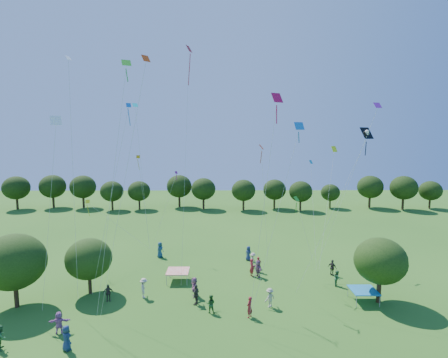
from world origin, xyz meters
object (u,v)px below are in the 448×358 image
near_tree_east (380,261)px  red_high_kite (188,88)px  tent_blue (364,290)px  near_tree_north (89,259)px  near_tree_west (14,262)px  pirate_kite (365,137)px  tent_red_stripe (178,271)px

near_tree_east → red_high_kite: 23.45m
tent_blue → red_high_kite: bearing=161.4°
near_tree_north → near_tree_east: bearing=-4.4°
near_tree_north → tent_blue: size_ratio=2.35×
tent_blue → near_tree_west: bearing=-178.7°
tent_blue → red_high_kite: (-15.66, 5.26, 18.02)m
near_tree_west → near_tree_east: (31.16, 0.56, -0.24)m
near_tree_west → pirate_kite: 31.35m
tent_red_stripe → pirate_kite: (16.48, -4.16, 13.36)m
near_tree_north → tent_red_stripe: (7.79, 2.69, -2.27)m
tent_red_stripe → near_tree_west: bearing=-158.1°
near_tree_west → pirate_kite: (29.55, 1.09, 10.41)m
red_high_kite → near_tree_north: bearing=-159.4°
near_tree_east → pirate_kite: size_ratio=0.41×
near_tree_north → red_high_kite: (8.96, 3.37, 15.75)m
near_tree_west → pirate_kite: size_ratio=0.46×
near_tree_west → near_tree_east: 31.17m
tent_blue → red_high_kite: red_high_kite is taller
tent_blue → near_tree_north: bearing=175.6°
pirate_kite → red_high_kite: bearing=162.4°
near_tree_west → pirate_kite: bearing=2.1°
near_tree_north → near_tree_east: 25.97m
pirate_kite → near_tree_west: bearing=-177.9°
near_tree_west → near_tree_east: bearing=1.0°
near_tree_west → red_high_kite: (14.23, 5.94, 15.07)m
tent_red_stripe → red_high_kite: (1.17, 0.68, 18.02)m
near_tree_west → near_tree_east: size_ratio=1.10×
near_tree_west → tent_red_stripe: 14.39m
tent_red_stripe → tent_blue: same height
tent_red_stripe → tent_blue: (16.82, -4.58, 0.00)m
near_tree_east → red_high_kite: red_high_kite is taller
near_tree_east → tent_red_stripe: near_tree_east is taller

